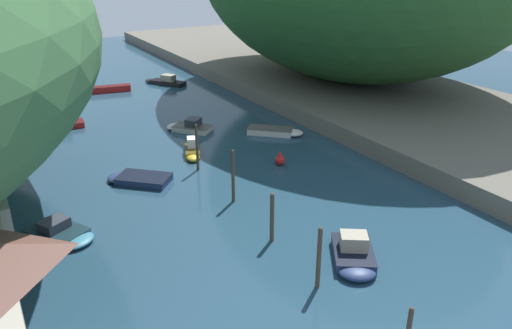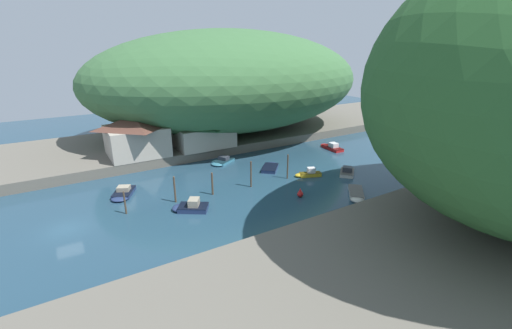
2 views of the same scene
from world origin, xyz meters
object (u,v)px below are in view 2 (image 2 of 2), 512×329
object	(u,v)px
boat_small_dinghy	(356,195)
boathouse_shed	(202,131)
boat_yellow_tender	(271,167)
boat_red_skiff	(123,193)
boat_near_quay	(446,159)
boat_far_right_bank	(308,174)
boat_white_cruiser	(347,171)
waterfront_building	(136,134)
channel_buoy_near	(300,194)
person_on_quay	(141,153)
boat_open_rowboat	(331,147)
person_by_boathouse	(165,148)
boat_far_upstream	(404,147)
boat_navy_launch	(190,207)
boat_mid_channel	(222,161)

from	to	relation	value
boat_small_dinghy	boathouse_shed	bearing A→B (deg)	-27.96
boat_yellow_tender	boat_small_dinghy	bearing A→B (deg)	-33.34
boat_red_skiff	boat_small_dinghy	distance (m)	29.13
boat_near_quay	boat_far_right_bank	bearing A→B (deg)	-138.11
boat_white_cruiser	boathouse_shed	bearing A→B (deg)	173.95
boat_white_cruiser	boat_far_right_bank	distance (m)	6.05
boat_near_quay	waterfront_building	bearing A→B (deg)	-153.01
boat_near_quay	boat_far_right_bank	size ratio (longest dim) A/B	1.42
channel_buoy_near	person_on_quay	xyz separation A→B (m)	(-20.70, -14.11, 2.02)
waterfront_building	boat_open_rowboat	distance (m)	33.39
boat_yellow_tender	boat_far_right_bank	world-z (taller)	boat_far_right_bank
boat_white_cruiser	channel_buoy_near	xyz separation A→B (m)	(2.88, -10.97, 0.08)
boat_near_quay	person_by_boathouse	size ratio (longest dim) A/B	3.31
boat_red_skiff	boat_far_right_bank	distance (m)	24.99
boat_far_right_bank	boat_far_upstream	distance (m)	23.37
boat_red_skiff	boat_near_quay	world-z (taller)	boat_near_quay
boat_red_skiff	boat_far_right_bank	bearing A→B (deg)	-168.38
boat_yellow_tender	boat_open_rowboat	bearing A→B (deg)	53.61
boat_navy_launch	boat_open_rowboat	distance (m)	32.07
person_by_boathouse	channel_buoy_near	bearing A→B (deg)	-72.23
boat_far_upstream	channel_buoy_near	xyz separation A→B (m)	(6.43, -28.62, 0.11)
boat_far_right_bank	boat_near_quay	bearing A→B (deg)	-83.69
boat_near_quay	boat_far_right_bank	distance (m)	24.26
boat_far_upstream	boat_open_rowboat	distance (m)	13.05
boat_open_rowboat	boathouse_shed	bearing A→B (deg)	159.62
boat_red_skiff	boat_open_rowboat	bearing A→B (deg)	-150.03
boat_small_dinghy	boat_white_cruiser	distance (m)	8.12
boat_yellow_tender	boat_small_dinghy	world-z (taller)	boat_small_dinghy
boat_far_right_bank	boat_mid_channel	distance (m)	14.08
person_on_quay	boat_far_upstream	bearing A→B (deg)	-0.72
boat_yellow_tender	boat_far_right_bank	bearing A→B (deg)	-20.64
boat_yellow_tender	boathouse_shed	bearing A→B (deg)	157.92
boat_navy_launch	person_on_quay	size ratio (longest dim) A/B	2.66
boat_navy_launch	boat_white_cruiser	bearing A→B (deg)	-58.64
waterfront_building	boat_near_quay	bearing A→B (deg)	59.95
boat_near_quay	boat_mid_channel	distance (m)	36.19
boat_far_upstream	boat_far_right_bank	bearing A→B (deg)	-166.37
waterfront_building	boathouse_shed	world-z (taller)	waterfront_building
waterfront_building	boat_red_skiff	distance (m)	13.27
boat_red_skiff	person_by_boathouse	size ratio (longest dim) A/B	2.89
boathouse_shed	boat_open_rowboat	bearing A→B (deg)	65.79
boathouse_shed	boat_small_dinghy	size ratio (longest dim) A/B	2.11
boat_white_cruiser	boat_navy_launch	bearing A→B (deg)	-133.67
boat_near_quay	boat_far_right_bank	xyz separation A→B (m)	(-6.34, -23.42, 0.02)
boathouse_shed	boat_white_cruiser	xyz separation A→B (m)	(19.90, 14.30, -3.69)
waterfront_building	boat_far_upstream	world-z (taller)	waterfront_building
boat_white_cruiser	boat_far_right_bank	size ratio (longest dim) A/B	1.11
boat_red_skiff	boat_open_rowboat	xyz separation A→B (m)	(-1.64, 36.33, 0.05)
boat_navy_launch	boat_mid_channel	bearing A→B (deg)	-5.32
boathouse_shed	boat_open_rowboat	size ratio (longest dim) A/B	1.93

